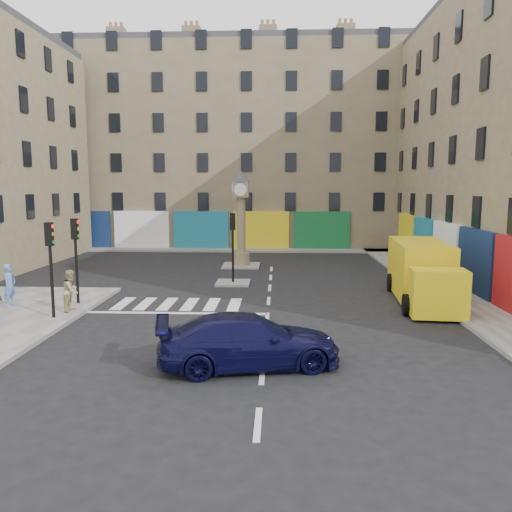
# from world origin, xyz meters

# --- Properties ---
(ground) EXTENTS (120.00, 120.00, 0.00)m
(ground) POSITION_xyz_m (0.00, 0.00, 0.00)
(ground) COLOR black
(ground) RESTS_ON ground
(sidewalk_right) EXTENTS (2.60, 30.00, 0.15)m
(sidewalk_right) POSITION_xyz_m (8.70, 10.00, 0.07)
(sidewalk_right) COLOR gray
(sidewalk_right) RESTS_ON ground
(sidewalk_far) EXTENTS (32.00, 2.40, 0.15)m
(sidewalk_far) POSITION_xyz_m (-4.00, 22.20, 0.07)
(sidewalk_far) COLOR gray
(sidewalk_far) RESTS_ON ground
(island_near) EXTENTS (1.80, 1.80, 0.12)m
(island_near) POSITION_xyz_m (-2.00, 8.00, 0.06)
(island_near) COLOR gray
(island_near) RESTS_ON ground
(island_far) EXTENTS (2.40, 2.40, 0.12)m
(island_far) POSITION_xyz_m (-2.00, 14.00, 0.06)
(island_far) COLOR gray
(island_far) RESTS_ON ground
(building_far) EXTENTS (32.00, 10.00, 17.00)m
(building_far) POSITION_xyz_m (-4.00, 28.00, 8.50)
(building_far) COLOR #837257
(building_far) RESTS_ON ground
(traffic_light_left_near) EXTENTS (0.28, 0.22, 3.70)m
(traffic_light_left_near) POSITION_xyz_m (-8.30, 0.20, 2.62)
(traffic_light_left_near) COLOR black
(traffic_light_left_near) RESTS_ON sidewalk_left
(traffic_light_left_far) EXTENTS (0.28, 0.22, 3.70)m
(traffic_light_left_far) POSITION_xyz_m (-8.30, 2.60, 2.62)
(traffic_light_left_far) COLOR black
(traffic_light_left_far) RESTS_ON sidewalk_left
(traffic_light_island) EXTENTS (0.28, 0.22, 3.70)m
(traffic_light_island) POSITION_xyz_m (-2.00, 8.00, 2.59)
(traffic_light_island) COLOR black
(traffic_light_island) RESTS_ON island_near
(clock_pillar) EXTENTS (1.20, 1.20, 6.10)m
(clock_pillar) POSITION_xyz_m (-2.00, 14.00, 3.55)
(clock_pillar) COLOR #968362
(clock_pillar) RESTS_ON island_far
(navy_sedan) EXTENTS (5.61, 3.19, 1.53)m
(navy_sedan) POSITION_xyz_m (-0.40, -4.42, 0.77)
(navy_sedan) COLOR black
(navy_sedan) RESTS_ON ground
(yellow_van) EXTENTS (3.00, 7.49, 2.66)m
(yellow_van) POSITION_xyz_m (6.99, 4.35, 1.32)
(yellow_van) COLOR yellow
(yellow_van) RESTS_ON ground
(pedestrian_blue) EXTENTS (0.46, 0.68, 1.82)m
(pedestrian_blue) POSITION_xyz_m (-10.94, 1.92, 1.06)
(pedestrian_blue) COLOR #597CCC
(pedestrian_blue) RESTS_ON sidewalk_left
(pedestrian_tan) EXTENTS (0.65, 0.83, 1.70)m
(pedestrian_tan) POSITION_xyz_m (-8.00, 1.22, 1.00)
(pedestrian_tan) COLOR tan
(pedestrian_tan) RESTS_ON sidewalk_left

